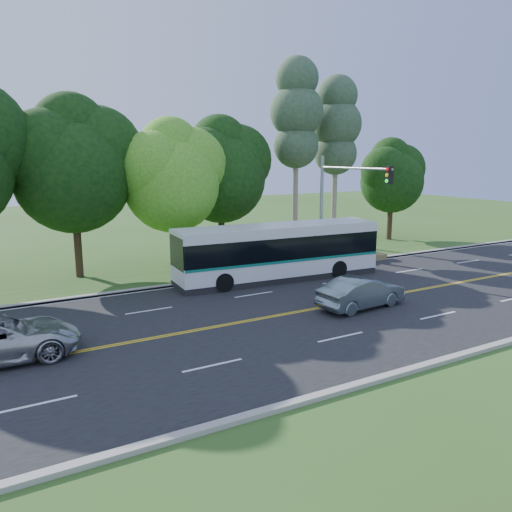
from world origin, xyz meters
TOP-DOWN VIEW (x-y plane):
  - ground at (0.00, 0.00)m, footprint 120.00×120.00m
  - road at (0.00, 0.00)m, footprint 60.00×14.00m
  - curb_north at (0.00, 7.15)m, footprint 60.00×0.30m
  - curb_south at (0.00, -7.15)m, footprint 60.00×0.30m
  - grass_verge at (0.00, 9.00)m, footprint 60.00×4.00m
  - lane_markings at (-0.09, 0.00)m, footprint 57.60×13.82m
  - tree_row at (-5.15, 12.13)m, footprint 44.70×9.10m
  - bougainvillea_hedge at (7.18, 8.15)m, footprint 9.50×2.25m
  - traffic_signal at (6.49, 5.40)m, footprint 0.42×6.10m
  - transit_bus at (2.31, 5.68)m, footprint 12.12×3.33m
  - sedan at (2.78, -0.91)m, footprint 4.56×1.94m

SIDE VIEW (x-z plane):
  - ground at x=0.00m, z-range 0.00..0.00m
  - road at x=0.00m, z-range 0.00..0.02m
  - lane_markings at x=-0.09m, z-range 0.02..0.02m
  - grass_verge at x=0.00m, z-range 0.00..0.10m
  - curb_north at x=0.00m, z-range 0.00..0.15m
  - curb_south at x=0.00m, z-range 0.00..0.15m
  - bougainvillea_hedge at x=7.18m, z-range -0.03..1.47m
  - sedan at x=2.78m, z-range 0.02..1.48m
  - transit_bus at x=2.31m, z-range 0.00..3.14m
  - traffic_signal at x=6.49m, z-range 1.17..8.17m
  - tree_row at x=-5.15m, z-range -0.19..13.65m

